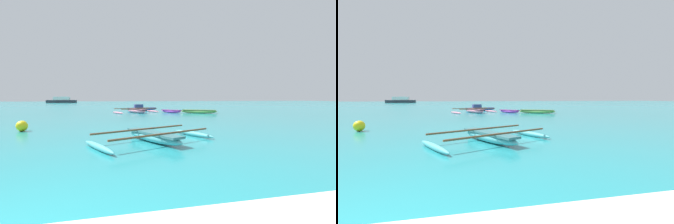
{
  "view_description": "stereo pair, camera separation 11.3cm",
  "coord_description": "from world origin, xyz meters",
  "views": [
    {
      "loc": [
        1.61,
        -1.87,
        1.63
      ],
      "look_at": [
        6.64,
        19.9,
        0.25
      ],
      "focal_mm": 24.0,
      "sensor_mm": 36.0,
      "label": 1
    },
    {
      "loc": [
        1.72,
        -1.9,
        1.63
      ],
      "look_at": [
        6.64,
        19.9,
        0.25
      ],
      "focal_mm": 24.0,
      "sensor_mm": 36.0,
      "label": 2
    }
  ],
  "objects": [
    {
      "name": "moored_boat_3",
      "position": [
        4.82,
        27.37,
        0.29
      ],
      "size": [
        3.97,
        1.53,
        0.83
      ],
      "rotation": [
        0.0,
        0.0,
        0.2
      ],
      "color": "#4D5ABD",
      "rests_on": "ground_plane"
    },
    {
      "name": "moored_boat_4",
      "position": [
        2.93,
        6.32,
        0.2
      ],
      "size": [
        4.94,
        3.95,
        0.43
      ],
      "rotation": [
        0.0,
        0.0,
        -1.12
      ],
      "color": "#4DAEB6",
      "rests_on": "ground_plane"
    },
    {
      "name": "moored_boat_1",
      "position": [
        3.74,
        23.16,
        0.24
      ],
      "size": [
        5.22,
        4.19,
        0.52
      ],
      "rotation": [
        0.0,
        0.0,
        -1.14
      ],
      "color": "pink",
      "rests_on": "ground_plane"
    },
    {
      "name": "distant_ferry",
      "position": [
        -17.09,
        83.6,
        0.87
      ],
      "size": [
        9.73,
        2.14,
        2.14
      ],
      "color": "#2D333D",
      "rests_on": "ground_plane"
    },
    {
      "name": "mooring_buoy_1",
      "position": [
        -2.93,
        10.42,
        0.26
      ],
      "size": [
        0.53,
        0.53,
        0.53
      ],
      "color": "yellow",
      "rests_on": "ground_plane"
    },
    {
      "name": "moored_boat_2",
      "position": [
        10.33,
        20.98,
        0.22
      ],
      "size": [
        3.84,
        2.57,
        0.39
      ],
      "rotation": [
        0.0,
        0.0,
        -0.5
      ],
      "color": "#9AD76A",
      "rests_on": "ground_plane"
    },
    {
      "name": "moored_boat_0",
      "position": [
        7.59,
        22.41,
        0.19
      ],
      "size": [
        2.14,
        2.37,
        0.34
      ],
      "rotation": [
        0.0,
        0.0,
        -0.87
      ],
      "color": "#D149D5",
      "rests_on": "ground_plane"
    }
  ]
}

